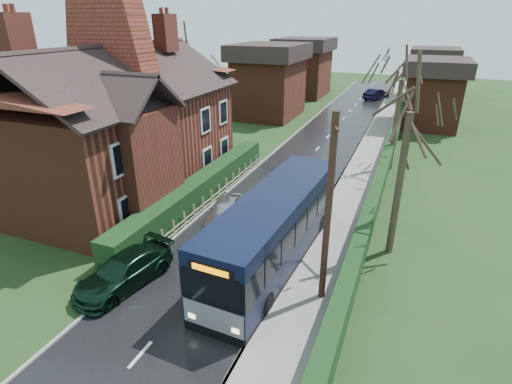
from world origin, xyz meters
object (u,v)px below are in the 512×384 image
at_px(car_green, 124,271).
at_px(telegraph_pole, 328,213).
at_px(brick_house, 122,124).
at_px(car_silver, 224,211).
at_px(bus_stop_sign, 324,186).
at_px(bus, 274,229).

relative_size(car_green, telegraph_pole, 0.60).
xyz_separation_m(brick_house, car_silver, (7.23, -1.42, -3.73)).
height_order(bus_stop_sign, telegraph_pole, telegraph_pole).
height_order(bus, bus_stop_sign, bus).
bearing_deg(bus, brick_house, 163.36).
xyz_separation_m(car_green, telegraph_pole, (7.67, 2.10, 3.08)).
distance_m(bus, bus_stop_sign, 5.29).
bearing_deg(bus_stop_sign, bus, -92.27).
distance_m(bus, car_silver, 4.59).
distance_m(bus, car_green, 6.47).
distance_m(car_silver, bus_stop_sign, 5.51).
relative_size(brick_house, bus_stop_sign, 5.39).
height_order(brick_house, car_silver, brick_house).
bearing_deg(car_green, telegraph_pole, 25.92).
relative_size(bus_stop_sign, telegraph_pole, 0.37).
bearing_deg(telegraph_pole, bus_stop_sign, 80.25).
xyz_separation_m(bus, telegraph_pole, (2.60, -1.82, 2.12)).
bearing_deg(telegraph_pole, bus, 122.47).
bearing_deg(car_silver, telegraph_pole, -44.70).
bearing_deg(telegraph_pole, car_silver, 122.70).
bearing_deg(brick_house, bus_stop_sign, 5.86).
bearing_deg(bus_stop_sign, brick_house, -165.48).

